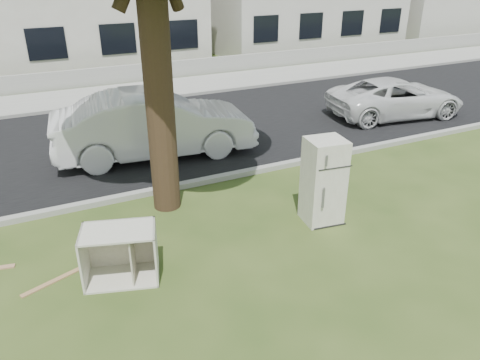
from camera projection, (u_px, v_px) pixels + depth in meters
name	position (u px, v px, depth m)	size (l,w,h in m)	color
ground	(221.00, 245.00, 8.23)	(120.00, 120.00, 0.00)	#2F4418
road	(135.00, 138.00, 13.10)	(120.00, 7.00, 0.01)	black
kerb_near	(176.00, 189.00, 10.22)	(120.00, 0.18, 0.12)	gray
kerb_far	(109.00, 106.00, 15.99)	(120.00, 0.18, 0.12)	gray
sidewalk	(101.00, 96.00, 17.17)	(120.00, 2.80, 0.01)	gray
low_wall	(92.00, 77.00, 18.32)	(120.00, 0.15, 0.70)	gray
fridge	(323.00, 181.00, 8.67)	(0.68, 0.63, 1.64)	beige
cabinet	(120.00, 255.00, 7.20)	(1.12, 0.69, 0.87)	silver
plank_a	(55.00, 280.00, 7.30)	(1.08, 0.09, 0.02)	#9D764C
plank_c	(128.00, 263.00, 7.73)	(0.84, 0.09, 0.02)	#A87E5D
car_center	(155.00, 124.00, 11.67)	(1.73, 4.95, 1.63)	silver
car_right	(396.00, 98.00, 14.72)	(1.98, 4.30, 1.19)	silver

